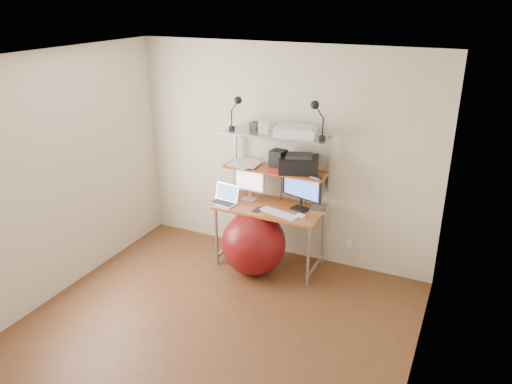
# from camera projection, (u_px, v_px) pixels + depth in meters

# --- Properties ---
(room) EXTENTS (3.60, 3.60, 3.60)m
(room) POSITION_uv_depth(u_px,v_px,m) (204.00, 213.00, 4.22)
(room) COLOR brown
(room) RESTS_ON ground
(computer_desk) EXTENTS (1.20, 0.60, 1.57)m
(computer_desk) POSITION_uv_depth(u_px,v_px,m) (273.00, 187.00, 5.60)
(computer_desk) COLOR #A55D20
(computer_desk) RESTS_ON ground
(desktop) EXTENTS (1.20, 0.60, 0.00)m
(desktop) POSITION_uv_depth(u_px,v_px,m) (270.00, 206.00, 5.63)
(desktop) COLOR #A55D20
(desktop) RESTS_ON computer_desk
(mid_shelf) EXTENTS (1.18, 0.34, 0.00)m
(mid_shelf) POSITION_uv_depth(u_px,v_px,m) (275.00, 169.00, 5.58)
(mid_shelf) COLOR #A55D20
(mid_shelf) RESTS_ON computer_desk
(top_shelf) EXTENTS (1.18, 0.34, 0.00)m
(top_shelf) POSITION_uv_depth(u_px,v_px,m) (276.00, 134.00, 5.43)
(top_shelf) COLOR #ABABB0
(top_shelf) RESTS_ON computer_desk
(floor) EXTENTS (3.60, 3.60, 0.00)m
(floor) POSITION_uv_depth(u_px,v_px,m) (209.00, 334.00, 4.69)
(floor) COLOR brown
(floor) RESTS_ON ground
(wall_outlet) EXTENTS (0.08, 0.01, 0.12)m
(wall_outlet) POSITION_uv_depth(u_px,v_px,m) (349.00, 243.00, 5.75)
(wall_outlet) COLOR white
(wall_outlet) RESTS_ON room
(monitor_silver) EXTENTS (0.37, 0.13, 0.41)m
(monitor_silver) POSITION_uv_depth(u_px,v_px,m) (250.00, 182.00, 5.74)
(monitor_silver) COLOR silver
(monitor_silver) RESTS_ON desktop
(monitor_black) EXTENTS (0.50, 0.20, 0.51)m
(monitor_black) POSITION_uv_depth(u_px,v_px,m) (302.00, 187.00, 5.47)
(monitor_black) COLOR black
(monitor_black) RESTS_ON desktop
(laptop) EXTENTS (0.34, 0.29, 0.27)m
(laptop) POSITION_uv_depth(u_px,v_px,m) (225.00, 199.00, 5.71)
(laptop) COLOR silver
(laptop) RESTS_ON desktop
(keyboard) EXTENTS (0.48, 0.24, 0.01)m
(keyboard) POSITION_uv_depth(u_px,v_px,m) (279.00, 213.00, 5.44)
(keyboard) COLOR white
(keyboard) RESTS_ON desktop
(mouse) EXTENTS (0.10, 0.08, 0.03)m
(mouse) POSITION_uv_depth(u_px,v_px,m) (301.00, 216.00, 5.37)
(mouse) COLOR white
(mouse) RESTS_ON desktop
(mac_mini) EXTENTS (0.20, 0.20, 0.04)m
(mac_mini) POSITION_uv_depth(u_px,v_px,m) (319.00, 210.00, 5.50)
(mac_mini) COLOR silver
(mac_mini) RESTS_ON desktop
(phone) EXTENTS (0.09, 0.14, 0.01)m
(phone) POSITION_uv_depth(u_px,v_px,m) (258.00, 210.00, 5.53)
(phone) COLOR black
(phone) RESTS_ON desktop
(printer) EXTENTS (0.49, 0.40, 0.20)m
(printer) POSITION_uv_depth(u_px,v_px,m) (299.00, 164.00, 5.44)
(printer) COLOR black
(printer) RESTS_ON mid_shelf
(nas_cube) EXTENTS (0.18, 0.18, 0.23)m
(nas_cube) POSITION_uv_depth(u_px,v_px,m) (278.00, 160.00, 5.50)
(nas_cube) COLOR black
(nas_cube) RESTS_ON mid_shelf
(red_box) EXTENTS (0.21, 0.16, 0.06)m
(red_box) POSITION_uv_depth(u_px,v_px,m) (278.00, 169.00, 5.48)
(red_box) COLOR #B11F1C
(red_box) RESTS_ON mid_shelf
(scanner) EXTENTS (0.48, 0.36, 0.12)m
(scanner) POSITION_uv_depth(u_px,v_px,m) (296.00, 131.00, 5.34)
(scanner) COLOR white
(scanner) RESTS_ON top_shelf
(box_white) EXTENTS (0.13, 0.12, 0.13)m
(box_white) POSITION_uv_depth(u_px,v_px,m) (263.00, 127.00, 5.45)
(box_white) COLOR white
(box_white) RESTS_ON top_shelf
(box_grey) EXTENTS (0.11, 0.11, 0.09)m
(box_grey) POSITION_uv_depth(u_px,v_px,m) (255.00, 126.00, 5.57)
(box_grey) COLOR #2B2B2D
(box_grey) RESTS_ON top_shelf
(clip_lamp_left) EXTENTS (0.16, 0.09, 0.39)m
(clip_lamp_left) POSITION_uv_depth(u_px,v_px,m) (237.00, 106.00, 5.45)
(clip_lamp_left) COLOR black
(clip_lamp_left) RESTS_ON top_shelf
(clip_lamp_right) EXTENTS (0.17, 0.09, 0.42)m
(clip_lamp_right) POSITION_uv_depth(u_px,v_px,m) (316.00, 111.00, 5.10)
(clip_lamp_right) COLOR black
(clip_lamp_right) RESTS_ON top_shelf
(exercise_ball) EXTENTS (0.73, 0.73, 0.73)m
(exercise_ball) POSITION_uv_depth(u_px,v_px,m) (254.00, 243.00, 5.61)
(exercise_ball) COLOR maroon
(exercise_ball) RESTS_ON floor
(paper_stack) EXTENTS (0.38, 0.40, 0.02)m
(paper_stack) POSITION_uv_depth(u_px,v_px,m) (245.00, 163.00, 5.72)
(paper_stack) COLOR white
(paper_stack) RESTS_ON mid_shelf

